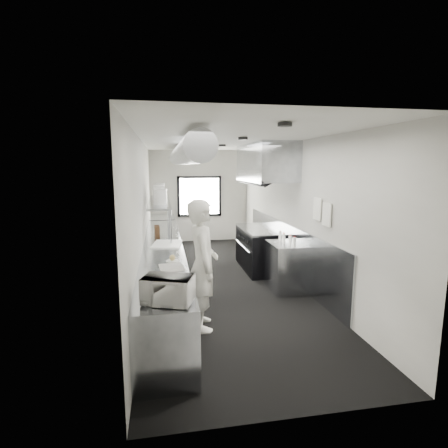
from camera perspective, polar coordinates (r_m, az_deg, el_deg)
name	(u,v)px	position (r m, az deg, el deg)	size (l,w,h in m)	color
floor	(221,281)	(7.23, -0.49, -9.29)	(3.00, 8.00, 0.01)	black
ceiling	(221,141)	(6.86, -0.52, 13.43)	(3.00, 8.00, 0.01)	silver
wall_back	(199,196)	(10.85, -4.05, 4.55)	(3.00, 0.02, 2.80)	beige
wall_front	(298,274)	(3.12, 12.01, -7.98)	(3.00, 0.02, 2.80)	beige
wall_left	(143,215)	(6.82, -13.02, 1.43)	(0.02, 8.00, 2.80)	beige
wall_right	(293,212)	(7.31, 11.18, 2.01)	(0.02, 8.00, 2.80)	beige
wall_cladding	(286,249)	(7.73, 10.03, -3.96)	(0.03, 5.50, 1.10)	gray
hvac_duct	(183,155)	(7.17, -6.70, 11.20)	(0.40, 0.40, 6.40)	#989BA0
service_window	(199,196)	(10.82, -4.03, 4.53)	(1.36, 0.05, 1.25)	white
exhaust_hood	(265,163)	(7.78, 6.71, 9.88)	(0.81, 2.20, 0.88)	gray
prep_counter	(164,270)	(6.53, -9.83, -7.38)	(0.70, 6.00, 0.90)	gray
pass_shelf	(160,202)	(7.79, -10.44, 3.49)	(0.45, 3.00, 0.68)	gray
range	(261,249)	(7.98, 6.04, -4.03)	(0.88, 1.60, 0.94)	black
bottle_station	(287,267)	(6.74, 10.29, -6.85)	(0.65, 0.80, 0.90)	gray
far_work_table	(163,232)	(10.13, -9.99, -1.36)	(0.70, 1.20, 0.90)	gray
notice_sheet_a	(317,209)	(6.18, 15.00, 2.40)	(0.02, 0.28, 0.38)	white
notice_sheet_b	(327,215)	(5.87, 16.42, 1.49)	(0.02, 0.28, 0.38)	white
line_cook	(203,265)	(5.01, -3.51, -6.68)	(0.68, 0.45, 1.87)	silver
microwave	(168,290)	(3.77, -9.14, -10.52)	(0.47, 0.36, 0.28)	white
deli_tub_a	(152,286)	(4.21, -11.67, -9.83)	(0.13, 0.13, 0.09)	#B4C2B3
deli_tub_b	(149,280)	(4.40, -12.11, -8.91)	(0.15, 0.15, 0.11)	#B4C2B3
newspaper	(172,267)	(5.03, -8.55, -7.02)	(0.34, 0.42, 0.01)	silver
small_plate	(172,261)	(5.35, -8.42, -6.00)	(0.20, 0.20, 0.02)	white
pastry	(172,258)	(5.33, -8.43, -5.46)	(0.09, 0.09, 0.09)	tan
cutting_board	(167,244)	(6.49, -9.26, -3.23)	(0.50, 0.67, 0.02)	white
knife_block	(157,231)	(7.29, -10.87, -1.11)	(0.09, 0.20, 0.22)	#4D2E1B
plate_stack_a	(160,197)	(7.01, -10.38, 4.39)	(0.26, 0.26, 0.31)	white
plate_stack_b	(159,194)	(7.57, -10.55, 4.83)	(0.25, 0.25, 0.33)	white
plate_stack_c	(159,193)	(7.87, -10.58, 5.07)	(0.25, 0.25, 0.35)	white
plate_stack_d	(160,191)	(8.44, -10.40, 5.37)	(0.23, 0.23, 0.35)	white
squeeze_bottle_a	(294,242)	(6.30, 11.40, -2.96)	(0.06, 0.06, 0.18)	white
squeeze_bottle_b	(290,240)	(6.46, 10.75, -2.66)	(0.06, 0.06, 0.17)	white
squeeze_bottle_c	(284,238)	(6.63, 9.72, -2.31)	(0.06, 0.06, 0.17)	white
squeeze_bottle_d	(284,237)	(6.71, 9.73, -2.18)	(0.06, 0.06, 0.17)	white
squeeze_bottle_e	(280,236)	(6.82, 9.16, -1.95)	(0.06, 0.06, 0.18)	white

